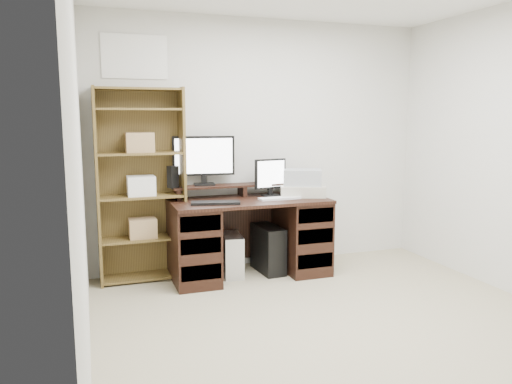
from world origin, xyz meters
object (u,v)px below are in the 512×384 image
desk (249,236)px  tower_silver (232,255)px  monitor_wide (204,158)px  monitor_small (270,176)px  bookshelf (141,183)px  tower_black (268,249)px  printer (302,190)px

desk → tower_silver: (-0.16, 0.05, -0.19)m
desk → monitor_wide: size_ratio=2.49×
desk → tower_silver: 0.25m
monitor_small → monitor_wide: bearing=156.3°
tower_silver → bookshelf: bearing=176.1°
tower_silver → monitor_wide: bearing=142.1°
monitor_small → tower_black: monitor_small is taller
monitor_small → bookshelf: bookshelf is taller
tower_black → bookshelf: bearing=167.7°
desk → bookshelf: size_ratio=0.83×
monitor_wide → printer: monitor_wide is taller
monitor_wide → tower_silver: (0.22, -0.22, -0.94)m
desk → tower_black: 0.27m
monitor_wide → tower_black: bearing=-14.9°
monitor_wide → bookshelf: bookshelf is taller
desk → monitor_small: 0.63m
monitor_wide → tower_black: 1.10m
desk → printer: bearing=1.6°
tower_silver → tower_black: size_ratio=0.85×
desk → monitor_wide: bearing=144.8°
tower_black → bookshelf: size_ratio=0.26×
tower_silver → monitor_small: bearing=16.4°
monitor_small → tower_silver: size_ratio=0.92×
monitor_small → bookshelf: bearing=165.2°
monitor_small → tower_black: bearing=-133.2°
tower_silver → bookshelf: bookshelf is taller
desk → bookshelf: (-0.99, 0.21, 0.53)m
monitor_small → printer: monitor_small is taller
printer → bookshelf: (-1.55, 0.20, 0.11)m
monitor_wide → tower_black: size_ratio=1.27×
printer → tower_black: printer is taller
monitor_small → tower_black: size_ratio=0.78×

